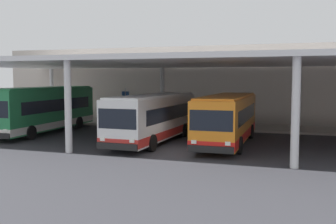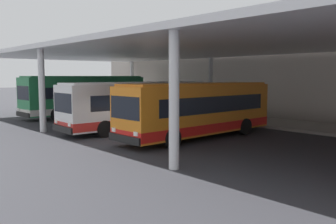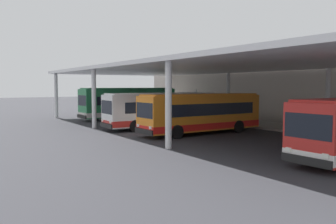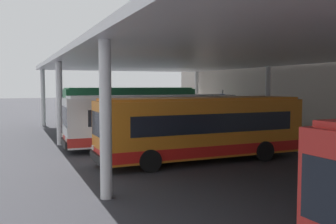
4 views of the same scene
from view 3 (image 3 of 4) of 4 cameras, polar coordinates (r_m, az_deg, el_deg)
name	(u,v)px [view 3 (image 3 of 4)]	position (r m, az deg, el deg)	size (l,w,h in m)	color
ground_plane	(153,134)	(28.04, -2.44, -3.55)	(200.00, 200.00, 0.00)	#333338
platform_kerb	(258,124)	(35.38, 14.24, -1.91)	(42.00, 4.50, 0.18)	#A39E93
station_building_facade	(281,87)	(37.63, 17.73, 3.79)	(48.00, 1.60, 7.28)	#ADA399
canopy_shelter	(208,68)	(30.96, 6.42, 7.01)	(40.00, 17.00, 5.55)	silver
bus_nearest_bay	(129,103)	(40.94, -6.32, 1.46)	(2.96, 11.40, 3.57)	#28844C
bus_second_bay	(162,110)	(31.67, -1.05, 0.36)	(2.92, 10.59, 3.17)	white
bus_middle_bay	(201,113)	(28.16, 5.41, -0.14)	(2.83, 10.56, 3.17)	orange
bench_waiting	(231,115)	(38.14, 10.04, -0.55)	(1.80, 0.45, 0.92)	brown
trash_bin	(220,114)	(39.84, 8.44, -0.31)	(0.52, 0.52, 0.98)	#236638
banner_sign	(196,102)	(41.26, 4.53, 1.69)	(0.70, 0.12, 3.20)	#B2B2B7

